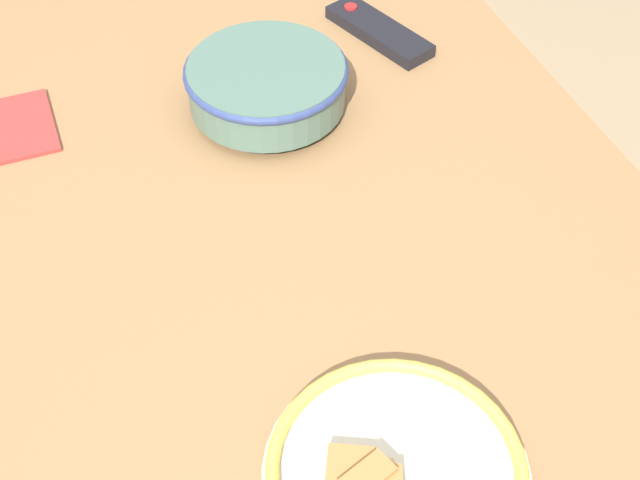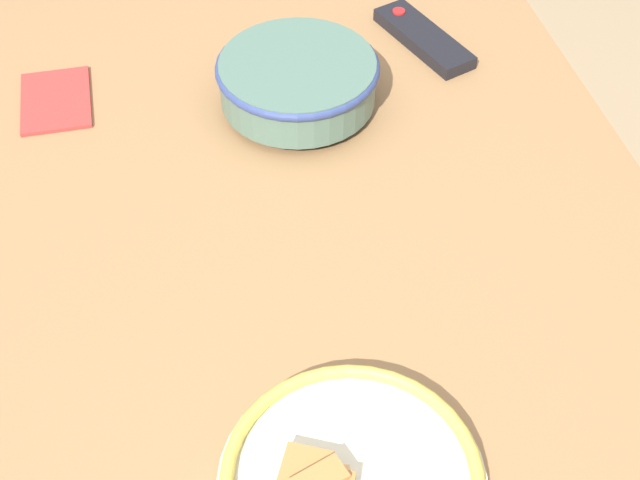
# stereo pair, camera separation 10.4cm
# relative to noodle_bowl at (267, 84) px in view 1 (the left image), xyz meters

# --- Properties ---
(dining_table) EXTENTS (1.56, 1.07, 0.71)m
(dining_table) POSITION_rel_noodle_bowl_xyz_m (0.28, -0.12, -0.11)
(dining_table) COLOR olive
(dining_table) RESTS_ON ground_plane
(noodle_bowl) EXTENTS (0.23, 0.23, 0.08)m
(noodle_bowl) POSITION_rel_noodle_bowl_xyz_m (0.00, 0.00, 0.00)
(noodle_bowl) COLOR #4C6B5B
(noodle_bowl) RESTS_ON dining_table
(food_plate) EXTENTS (0.26, 0.26, 0.05)m
(food_plate) POSITION_rel_noodle_bowl_xyz_m (0.59, -0.07, -0.03)
(food_plate) COLOR beige
(food_plate) RESTS_ON dining_table
(tv_remote) EXTENTS (0.20, 0.12, 0.02)m
(tv_remote) POSITION_rel_noodle_bowl_xyz_m (-0.11, 0.22, -0.04)
(tv_remote) COLOR black
(tv_remote) RESTS_ON dining_table
(folded_napkin) EXTENTS (0.14, 0.10, 0.01)m
(folded_napkin) POSITION_rel_noodle_bowl_xyz_m (-0.08, -0.34, -0.04)
(folded_napkin) COLOR #B2332D
(folded_napkin) RESTS_ON dining_table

